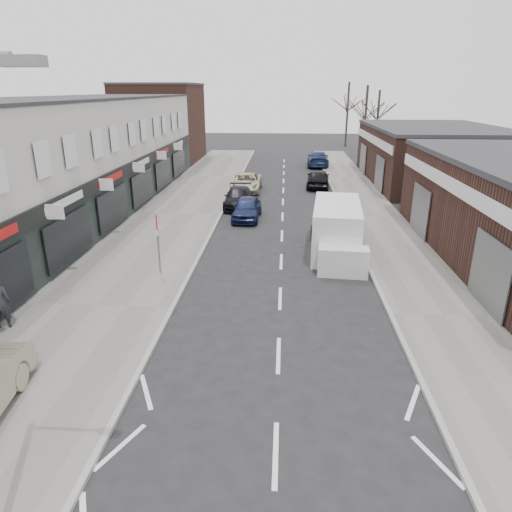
% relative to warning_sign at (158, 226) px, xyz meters
% --- Properties ---
extents(pavement_left, '(5.50, 64.00, 0.12)m').
position_rel_warning_sign_xyz_m(pavement_left, '(-1.59, 10.00, -2.14)').
color(pavement_left, slate).
rests_on(pavement_left, ground).
extents(pavement_right, '(3.50, 64.00, 0.12)m').
position_rel_warning_sign_xyz_m(pavement_right, '(10.91, 10.00, -2.14)').
color(pavement_right, slate).
rests_on(pavement_right, ground).
extents(shop_terrace_left, '(8.00, 41.00, 7.10)m').
position_rel_warning_sign_xyz_m(shop_terrace_left, '(-8.34, 7.50, 1.35)').
color(shop_terrace_left, beige).
rests_on(shop_terrace_left, ground).
extents(brick_block_far, '(8.00, 10.00, 8.00)m').
position_rel_warning_sign_xyz_m(brick_block_far, '(-8.34, 33.00, 1.80)').
color(brick_block_far, '#44271D').
rests_on(brick_block_far, ground).
extents(right_unit_far, '(10.00, 16.00, 4.50)m').
position_rel_warning_sign_xyz_m(right_unit_far, '(17.66, 22.00, 0.05)').
color(right_unit_far, '#3B221B').
rests_on(right_unit_far, ground).
extents(tree_far_a, '(3.60, 3.60, 8.00)m').
position_rel_warning_sign_xyz_m(tree_far_a, '(14.16, 36.00, -2.20)').
color(tree_far_a, '#382D26').
rests_on(tree_far_a, ground).
extents(tree_far_b, '(3.60, 3.60, 7.50)m').
position_rel_warning_sign_xyz_m(tree_far_b, '(16.66, 42.00, -2.20)').
color(tree_far_b, '#382D26').
rests_on(tree_far_b, ground).
extents(tree_far_c, '(3.60, 3.60, 8.50)m').
position_rel_warning_sign_xyz_m(tree_far_c, '(13.66, 48.00, -2.20)').
color(tree_far_c, '#382D26').
rests_on(tree_far_c, ground).
extents(warning_sign, '(0.12, 0.80, 2.70)m').
position_rel_warning_sign_xyz_m(warning_sign, '(0.00, 0.00, 0.00)').
color(warning_sign, slate).
rests_on(warning_sign, pavement_left).
extents(white_van, '(2.67, 6.38, 2.41)m').
position_rel_warning_sign_xyz_m(white_van, '(7.81, 3.36, -1.06)').
color(white_van, silver).
rests_on(white_van, ground).
extents(parked_car_left_a, '(1.75, 4.03, 1.35)m').
position_rel_warning_sign_xyz_m(parked_car_left_a, '(2.96, 9.35, -1.52)').
color(parked_car_left_a, '#151E42').
rests_on(parked_car_left_a, ground).
extents(parked_car_left_b, '(1.92, 4.51, 1.30)m').
position_rel_warning_sign_xyz_m(parked_car_left_b, '(2.13, 12.36, -1.55)').
color(parked_car_left_b, black).
rests_on(parked_car_left_b, ground).
extents(parked_car_left_c, '(2.29, 4.89, 1.35)m').
position_rel_warning_sign_xyz_m(parked_car_left_c, '(2.27, 17.55, -1.52)').
color(parked_car_left_c, beige).
rests_on(parked_car_left_c, ground).
extents(parked_car_right_a, '(1.64, 3.95, 1.27)m').
position_rel_warning_sign_xyz_m(parked_car_right_a, '(8.66, 6.52, -1.57)').
color(parked_car_right_a, silver).
rests_on(parked_car_right_a, ground).
extents(parked_car_right_b, '(2.14, 4.56, 1.51)m').
position_rel_warning_sign_xyz_m(parked_car_right_b, '(7.97, 19.31, -1.45)').
color(parked_car_right_b, black).
rests_on(parked_car_right_b, ground).
extents(parked_car_right_c, '(2.37, 5.39, 1.54)m').
position_rel_warning_sign_xyz_m(parked_car_right_c, '(8.66, 30.25, -1.43)').
color(parked_car_right_c, '#162345').
rests_on(parked_car_right_c, ground).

